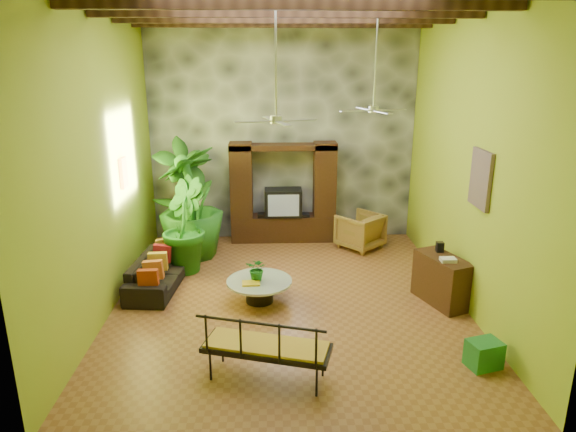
{
  "coord_description": "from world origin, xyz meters",
  "views": [
    {
      "loc": [
        -0.32,
        -8.24,
        4.08
      ],
      "look_at": [
        0.0,
        0.2,
        1.49
      ],
      "focal_mm": 32.0,
      "sensor_mm": 36.0,
      "label": 1
    }
  ],
  "objects_px": {
    "tall_plant_c": "(191,203)",
    "coffee_table": "(259,288)",
    "ceiling_fan_back": "(374,98)",
    "sofa": "(159,272)",
    "wicker_armchair": "(360,231)",
    "tall_plant_a": "(186,195)",
    "ceiling_fan_front": "(276,106)",
    "tall_plant_b": "(183,225)",
    "green_bin": "(484,354)",
    "side_console": "(442,280)",
    "iron_bench": "(267,346)",
    "entertainment_center": "(283,200)"
  },
  "relations": [
    {
      "from": "wicker_armchair",
      "to": "tall_plant_c",
      "type": "xyz_separation_m",
      "value": [
        -3.67,
        -0.36,
        0.79
      ]
    },
    {
      "from": "ceiling_fan_back",
      "to": "sofa",
      "type": "height_order",
      "value": "ceiling_fan_back"
    },
    {
      "from": "tall_plant_c",
      "to": "coffee_table",
      "type": "bearing_deg",
      "value": -56.99
    },
    {
      "from": "ceiling_fan_front",
      "to": "side_console",
      "type": "height_order",
      "value": "ceiling_fan_front"
    },
    {
      "from": "ceiling_fan_back",
      "to": "wicker_armchair",
      "type": "relative_size",
      "value": 2.13
    },
    {
      "from": "ceiling_fan_back",
      "to": "coffee_table",
      "type": "height_order",
      "value": "ceiling_fan_back"
    },
    {
      "from": "ceiling_fan_back",
      "to": "green_bin",
      "type": "xyz_separation_m",
      "value": [
        1.01,
        -3.36,
        -3.21
      ]
    },
    {
      "from": "tall_plant_b",
      "to": "tall_plant_a",
      "type": "bearing_deg",
      "value": 95.4
    },
    {
      "from": "iron_bench",
      "to": "side_console",
      "type": "distance_m",
      "value": 3.73
    },
    {
      "from": "wicker_armchair",
      "to": "green_bin",
      "type": "distance_m",
      "value": 4.81
    },
    {
      "from": "sofa",
      "to": "tall_plant_b",
      "type": "bearing_deg",
      "value": -19.08
    },
    {
      "from": "entertainment_center",
      "to": "coffee_table",
      "type": "height_order",
      "value": "entertainment_center"
    },
    {
      "from": "ceiling_fan_front",
      "to": "ceiling_fan_back",
      "type": "relative_size",
      "value": 1.0
    },
    {
      "from": "ceiling_fan_back",
      "to": "wicker_armchair",
      "type": "xyz_separation_m",
      "value": [
        0.1,
        1.36,
        -3.01
      ]
    },
    {
      "from": "entertainment_center",
      "to": "ceiling_fan_back",
      "type": "distance_m",
      "value": 3.5
    },
    {
      "from": "tall_plant_a",
      "to": "wicker_armchair",
      "type": "bearing_deg",
      "value": -1.84
    },
    {
      "from": "tall_plant_a",
      "to": "iron_bench",
      "type": "height_order",
      "value": "tall_plant_a"
    },
    {
      "from": "ceiling_fan_front",
      "to": "green_bin",
      "type": "bearing_deg",
      "value": -32.0
    },
    {
      "from": "tall_plant_a",
      "to": "side_console",
      "type": "height_order",
      "value": "tall_plant_a"
    },
    {
      "from": "tall_plant_c",
      "to": "green_bin",
      "type": "distance_m",
      "value": 6.4
    },
    {
      "from": "tall_plant_a",
      "to": "coffee_table",
      "type": "xyz_separation_m",
      "value": [
        1.64,
        -2.73,
        -0.98
      ]
    },
    {
      "from": "entertainment_center",
      "to": "iron_bench",
      "type": "distance_m",
      "value": 5.55
    },
    {
      "from": "ceiling_fan_front",
      "to": "wicker_armchair",
      "type": "distance_m",
      "value": 4.63
    },
    {
      "from": "ceiling_fan_front",
      "to": "ceiling_fan_back",
      "type": "bearing_deg",
      "value": 41.63
    },
    {
      "from": "wicker_armchair",
      "to": "green_bin",
      "type": "height_order",
      "value": "wicker_armchair"
    },
    {
      "from": "ceiling_fan_front",
      "to": "side_console",
      "type": "xyz_separation_m",
      "value": [
        2.85,
        0.2,
        -2.98
      ]
    },
    {
      "from": "sofa",
      "to": "wicker_armchair",
      "type": "bearing_deg",
      "value": -59.43
    },
    {
      "from": "tall_plant_a",
      "to": "ceiling_fan_front",
      "type": "bearing_deg",
      "value": -57.77
    },
    {
      "from": "coffee_table",
      "to": "green_bin",
      "type": "relative_size",
      "value": 2.58
    },
    {
      "from": "iron_bench",
      "to": "coffee_table",
      "type": "bearing_deg",
      "value": 109.42
    },
    {
      "from": "sofa",
      "to": "tall_plant_b",
      "type": "xyz_separation_m",
      "value": [
        0.36,
        0.79,
        0.65
      ]
    },
    {
      "from": "tall_plant_a",
      "to": "ceiling_fan_back",
      "type": "bearing_deg",
      "value": -21.62
    },
    {
      "from": "tall_plant_b",
      "to": "side_console",
      "type": "xyz_separation_m",
      "value": [
        4.68,
        -1.64,
        -0.51
      ]
    },
    {
      "from": "entertainment_center",
      "to": "side_console",
      "type": "height_order",
      "value": "entertainment_center"
    },
    {
      "from": "tall_plant_a",
      "to": "tall_plant_b",
      "type": "height_order",
      "value": "tall_plant_a"
    },
    {
      "from": "ceiling_fan_front",
      "to": "green_bin",
      "type": "distance_m",
      "value": 4.62
    },
    {
      "from": "ceiling_fan_back",
      "to": "tall_plant_b",
      "type": "relative_size",
      "value": 0.99
    },
    {
      "from": "coffee_table",
      "to": "sofa",
      "type": "bearing_deg",
      "value": 159.74
    },
    {
      "from": "entertainment_center",
      "to": "green_bin",
      "type": "distance_m",
      "value": 5.96
    },
    {
      "from": "entertainment_center",
      "to": "tall_plant_b",
      "type": "height_order",
      "value": "entertainment_center"
    },
    {
      "from": "ceiling_fan_back",
      "to": "green_bin",
      "type": "height_order",
      "value": "ceiling_fan_back"
    },
    {
      "from": "ceiling_fan_front",
      "to": "side_console",
      "type": "bearing_deg",
      "value": 4.03
    },
    {
      "from": "wicker_armchair",
      "to": "tall_plant_c",
      "type": "distance_m",
      "value": 3.77
    },
    {
      "from": "iron_bench",
      "to": "tall_plant_c",
      "type": "bearing_deg",
      "value": 125.25
    },
    {
      "from": "tall_plant_a",
      "to": "iron_bench",
      "type": "distance_m",
      "value": 5.42
    },
    {
      "from": "sofa",
      "to": "tall_plant_c",
      "type": "xyz_separation_m",
      "value": [
        0.43,
        1.55,
        0.91
      ]
    },
    {
      "from": "tall_plant_a",
      "to": "tall_plant_c",
      "type": "xyz_separation_m",
      "value": [
        0.18,
        -0.49,
        -0.05
      ]
    },
    {
      "from": "ceiling_fan_front",
      "to": "iron_bench",
      "type": "relative_size",
      "value": 1.05
    },
    {
      "from": "iron_bench",
      "to": "green_bin",
      "type": "height_order",
      "value": "iron_bench"
    },
    {
      "from": "sofa",
      "to": "coffee_table",
      "type": "bearing_deg",
      "value": -104.69
    }
  ]
}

